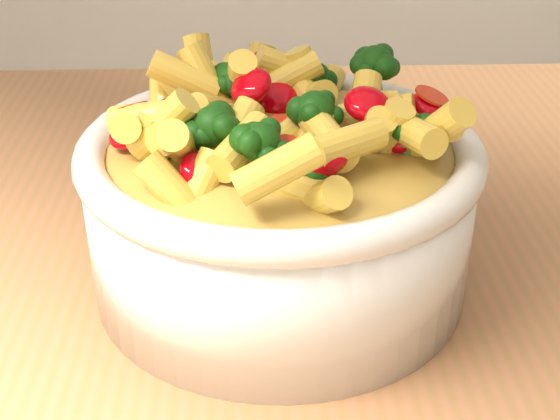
{
  "coord_description": "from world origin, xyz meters",
  "views": [
    {
      "loc": [
        -0.01,
        -0.49,
        1.21
      ],
      "look_at": [
        0.01,
        -0.04,
        0.95
      ],
      "focal_mm": 50.0,
      "sensor_mm": 36.0,
      "label": 1
    }
  ],
  "objects": [
    {
      "name": "pasta_salad",
      "position": [
        0.01,
        -0.04,
        1.03
      ],
      "size": [
        0.2,
        0.2,
        0.05
      ],
      "color": "#E6BA48",
      "rests_on": "serving_bowl"
    },
    {
      "name": "serving_bowl",
      "position": [
        0.01,
        -0.04,
        0.96
      ],
      "size": [
        0.26,
        0.26,
        0.11
      ],
      "color": "silver",
      "rests_on": "table"
    },
    {
      "name": "table",
      "position": [
        0.0,
        0.0,
        0.8
      ],
      "size": [
        1.2,
        0.8,
        0.9
      ],
      "color": "#AD714A",
      "rests_on": "ground"
    }
  ]
}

